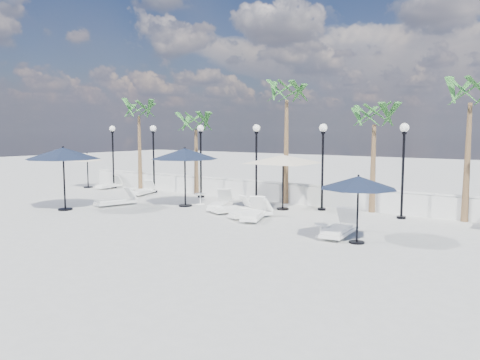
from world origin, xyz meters
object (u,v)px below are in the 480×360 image
Objects in this scene: lounger_2 at (116,201)px; parasol_navy_left at (63,154)px; lounger_3 at (232,208)px; parasol_cream_small at (87,158)px; parasol_navy_right at (358,183)px; parasol_cream_sq_a at (283,155)px; lounger_5 at (251,212)px; lounger_6 at (254,213)px; parasol_navy_mid at (185,154)px; lounger_1 at (143,191)px; lounger_7 at (340,228)px; lounger_0 at (109,185)px; lounger_4 at (220,204)px.

parasol_navy_left is at bearing -98.31° from lounger_2.
parasol_cream_small is (-12.66, 2.13, 1.66)m from lounger_3.
lounger_2 is 0.84× the size of parasol_navy_right.
lounger_2 is 8.18m from parasol_cream_sq_a.
parasol_navy_left is at bearing -135.95° from lounger_5.
parasol_cream_sq_a is at bearing 79.38° from lounger_3.
parasol_cream_small is (-13.99, 0.10, -0.58)m from parasol_cream_sq_a.
parasol_cream_small reaches higher than lounger_6.
lounger_3 is 3.65m from parasol_navy_mid.
lounger_6 reaches higher than lounger_5.
lounger_1 is 0.36× the size of parasol_cream_sq_a.
lounger_6 is at bearing -31.48° from lounger_1.
lounger_7 is at bearing 14.67° from lounger_2.
lounger_7 reaches higher than lounger_0.
parasol_cream_sq_a reaches higher than parasol_cream_small.
lounger_7 is (4.26, -1.00, 0.03)m from lounger_5.
lounger_0 is 0.86× the size of parasol_cream_small.
lounger_6 reaches higher than lounger_2.
lounger_7 reaches higher than lounger_1.
lounger_7 is 8.91m from parasol_navy_mid.
lounger_3 is 0.56× the size of parasol_navy_left.
lounger_6 is at bearing -84.18° from parasol_cream_sq_a.
parasol_navy_right is at bearing -39.20° from parasol_cream_sq_a.
lounger_1 is 7.60m from lounger_3.
lounger_1 is 0.79× the size of parasol_navy_right.
parasol_navy_mid is at bearing -23.46° from lounger_0.
lounger_4 is 3.56m from parasol_cream_sq_a.
lounger_4 is 7.30m from parasol_navy_left.
parasol_navy_mid is at bearing -167.67° from lounger_5.
lounger_5 is at bearing -10.71° from parasol_cream_small.
parasol_cream_sq_a is at bearing 111.66° from lounger_5.
lounger_2 is 0.94× the size of lounger_4.
lounger_0 is at bearing -170.39° from lounger_3.
lounger_2 is at bearing -78.63° from lounger_1.
parasol_cream_sq_a reaches higher than lounger_4.
parasol_cream_sq_a reaches higher than parasol_navy_right.
parasol_cream_small is at bearing 168.92° from parasol_navy_mid.
lounger_0 is 11.54m from lounger_3.
parasol_navy_mid is 1.42× the size of parasol_cream_small.
lounger_3 is at bearing -123.33° from parasol_cream_sq_a.
parasol_navy_left reaches higher than lounger_6.
parasol_navy_left is at bearing -60.87° from lounger_0.
parasol_navy_left is (-8.19, -2.92, 2.26)m from lounger_6.
parasol_navy_mid is at bearing 46.79° from lounger_2.
parasol_navy_right is 19.52m from parasol_cream_small.
lounger_7 is (5.58, -1.52, 0.05)m from lounger_3.
lounger_4 is at bearing -8.35° from parasol_cream_small.
parasol_cream_small is at bearing 136.34° from parasol_navy_left.
parasol_navy_left is 9.75m from parasol_cream_sq_a.
lounger_0 is 0.91× the size of lounger_2.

